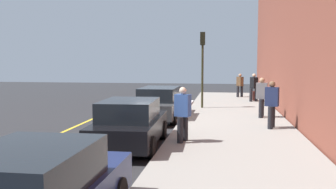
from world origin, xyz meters
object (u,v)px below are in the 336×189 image
at_px(parked_car_charcoal, 160,103).
at_px(pedestrian_blue_coat, 183,113).
at_px(traffic_light_pole, 203,57).
at_px(rolling_suitcase, 255,96).
at_px(pedestrian_navy_coat, 272,103).
at_px(pedestrian_brown_coat, 240,85).
at_px(pedestrian_grey_coat, 262,96).
at_px(pedestrian_black_coat, 254,87).
at_px(parked_car_black, 130,124).

relative_size(parked_car_charcoal, pedestrian_blue_coat, 2.73).
relative_size(traffic_light_pole, rolling_suitcase, 4.24).
xyz_separation_m(pedestrian_blue_coat, rolling_suitcase, (12.89, -3.27, -0.62)).
distance_m(pedestrian_navy_coat, traffic_light_pole, 6.80).
xyz_separation_m(pedestrian_brown_coat, rolling_suitcase, (-2.34, -0.84, -0.57)).
distance_m(pedestrian_grey_coat, traffic_light_pole, 4.59).
height_order(pedestrian_blue_coat, traffic_light_pole, traffic_light_pole).
relative_size(pedestrian_black_coat, rolling_suitcase, 1.82).
height_order(pedestrian_blue_coat, pedestrian_black_coat, pedestrian_black_coat).
xyz_separation_m(pedestrian_navy_coat, rolling_suitcase, (10.01, -0.18, -0.65)).
bearing_deg(pedestrian_grey_coat, parked_car_black, 142.69).
xyz_separation_m(parked_car_charcoal, pedestrian_brown_coat, (10.02, -4.04, 0.27)).
bearing_deg(pedestrian_brown_coat, pedestrian_blue_coat, 170.95).
relative_size(pedestrian_navy_coat, traffic_light_pole, 0.44).
distance_m(parked_car_charcoal, pedestrian_blue_coat, 5.47).
distance_m(pedestrian_navy_coat, rolling_suitcase, 10.03).
bearing_deg(parked_car_black, pedestrian_brown_coat, -14.47).
distance_m(pedestrian_black_coat, traffic_light_pole, 5.09).
bearing_deg(pedestrian_brown_coat, pedestrian_black_coat, -165.56).
height_order(pedestrian_blue_coat, pedestrian_brown_coat, pedestrian_blue_coat).
bearing_deg(pedestrian_grey_coat, rolling_suitcase, -2.21).
height_order(pedestrian_navy_coat, pedestrian_brown_coat, pedestrian_navy_coat).
height_order(pedestrian_brown_coat, pedestrian_black_coat, pedestrian_black_coat).
relative_size(pedestrian_brown_coat, pedestrian_black_coat, 0.94).
bearing_deg(pedestrian_blue_coat, pedestrian_grey_coat, -27.89).
height_order(pedestrian_grey_coat, traffic_light_pole, traffic_light_pole).
bearing_deg(traffic_light_pole, parked_car_black, 169.27).
bearing_deg(parked_car_charcoal, parked_car_black, -179.93).
height_order(pedestrian_grey_coat, rolling_suitcase, pedestrian_grey_coat).
bearing_deg(pedestrian_grey_coat, traffic_light_pole, 42.98).
bearing_deg(pedestrian_blue_coat, parked_car_charcoal, 17.20).
height_order(pedestrian_navy_coat, pedestrian_black_coat, pedestrian_navy_coat).
bearing_deg(pedestrian_blue_coat, traffic_light_pole, -0.79).
distance_m(parked_car_charcoal, traffic_light_pole, 4.48).
bearing_deg(parked_car_black, pedestrian_grey_coat, -37.31).
height_order(pedestrian_black_coat, traffic_light_pole, traffic_light_pole).
relative_size(parked_car_charcoal, pedestrian_black_coat, 2.69).
height_order(pedestrian_black_coat, rolling_suitcase, pedestrian_black_coat).
distance_m(parked_car_black, pedestrian_brown_coat, 16.14).
distance_m(pedestrian_brown_coat, pedestrian_grey_coat, 9.61).
relative_size(pedestrian_brown_coat, rolling_suitcase, 1.71).
bearing_deg(pedestrian_navy_coat, pedestrian_grey_coat, 2.17).
bearing_deg(pedestrian_navy_coat, traffic_light_pole, 27.00).
distance_m(traffic_light_pole, rolling_suitcase, 5.79).
bearing_deg(traffic_light_pole, pedestrian_black_coat, -39.97).
xyz_separation_m(pedestrian_black_coat, pedestrian_grey_coat, (-6.71, 0.18, 0.02)).
height_order(pedestrian_brown_coat, rolling_suitcase, pedestrian_brown_coat).
xyz_separation_m(parked_car_charcoal, pedestrian_grey_coat, (0.43, -4.60, 0.35)).
xyz_separation_m(parked_car_black, pedestrian_black_coat, (12.74, -4.77, 0.34)).
relative_size(parked_car_black, pedestrian_grey_coat, 2.40).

